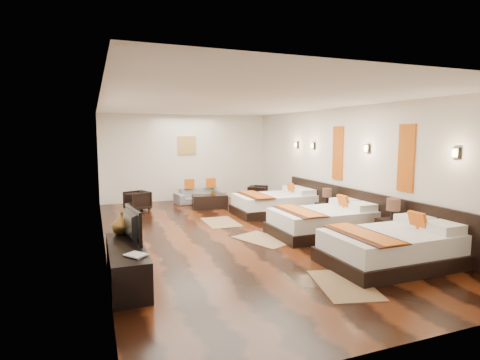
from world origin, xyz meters
name	(u,v)px	position (x,y,z in m)	size (l,w,h in m)	color
floor	(238,234)	(0.00, 0.00, 0.00)	(5.50, 9.50, 0.01)	black
ceiling	(238,103)	(0.00, 0.00, 2.80)	(5.50, 9.50, 0.01)	white
back_wall	(187,158)	(0.00, 4.75, 1.40)	(5.50, 0.01, 2.80)	silver
left_wall	(102,175)	(-2.75, 0.00, 1.40)	(0.01, 9.50, 2.80)	silver
right_wall	(346,166)	(2.75, 0.00, 1.40)	(0.01, 9.50, 2.80)	silver
headboard_panel	(365,211)	(2.71, -0.80, 0.45)	(0.08, 6.60, 0.90)	black
bed_near	(393,247)	(1.70, -2.77, 0.29)	(2.25, 1.41, 0.86)	black
bed_mid	(324,222)	(1.70, -0.72, 0.29)	(2.20, 1.39, 0.84)	black
bed_far	(275,204)	(1.70, 1.63, 0.28)	(2.17, 1.37, 0.83)	black
nightstand_a	(392,230)	(2.44, -1.93, 0.33)	(0.47, 0.47, 0.94)	black
nightstand_b	(327,210)	(2.45, 0.30, 0.29)	(0.42, 0.42, 0.84)	black
jute_mat_near	(344,285)	(0.40, -3.22, 0.01)	(0.75, 1.20, 0.01)	olive
jute_mat_mid	(264,239)	(0.32, -0.62, 0.01)	(0.75, 1.20, 0.01)	olive
jute_mat_far	(221,222)	(-0.02, 1.18, 0.01)	(0.75, 1.20, 0.01)	olive
tv_console	(127,264)	(-2.50, -2.01, 0.28)	(0.50, 1.80, 0.55)	black
tv	(128,225)	(-2.45, -1.74, 0.80)	(0.87, 0.11, 0.50)	black
book	(130,257)	(-2.50, -2.59, 0.56)	(0.21, 0.28, 0.03)	black
figurine	(122,223)	(-2.50, -1.27, 0.73)	(0.34, 0.34, 0.35)	brown
sofa	(200,195)	(0.25, 4.06, 0.23)	(1.59, 0.62, 0.47)	slate
armchair_left	(137,201)	(-1.77, 3.44, 0.28)	(0.60, 0.61, 0.56)	black
armchair_right	(258,194)	(2.00, 3.49, 0.27)	(0.57, 0.58, 0.53)	black
coffee_table	(210,202)	(0.25, 3.01, 0.20)	(1.00, 0.50, 0.40)	black
table_plant	(214,191)	(0.36, 2.97, 0.53)	(0.23, 0.20, 0.26)	#275C1E
orange_panel_a	(406,158)	(2.73, -1.90, 1.70)	(0.04, 0.40, 1.30)	#D86014
orange_panel_b	(338,153)	(2.73, 0.30, 1.70)	(0.04, 0.40, 1.30)	#D86014
sconce_near	(456,153)	(2.70, -3.00, 1.85)	(0.07, 0.12, 0.18)	black
sconce_mid	(367,148)	(2.70, -0.80, 1.85)	(0.07, 0.12, 0.18)	black
sconce_far	(313,146)	(2.70, 1.40, 1.85)	(0.07, 0.12, 0.18)	black
sconce_lounge	(297,145)	(2.70, 2.30, 1.85)	(0.07, 0.12, 0.18)	black
gold_artwork	(187,145)	(0.00, 4.73, 1.80)	(0.60, 0.04, 0.60)	#AD873F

